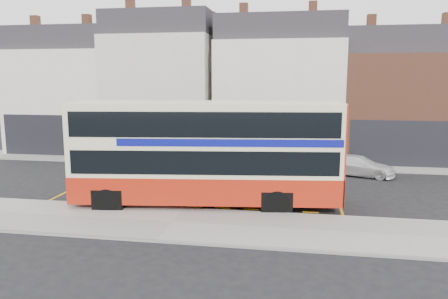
% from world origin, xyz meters
% --- Properties ---
extents(ground, '(120.00, 120.00, 0.00)m').
position_xyz_m(ground, '(0.00, 0.00, 0.00)').
color(ground, black).
rests_on(ground, ground).
extents(pavement, '(40.00, 4.00, 0.15)m').
position_xyz_m(pavement, '(0.00, -2.30, 0.07)').
color(pavement, gray).
rests_on(pavement, ground).
extents(kerb, '(40.00, 0.15, 0.15)m').
position_xyz_m(kerb, '(0.00, -0.38, 0.07)').
color(kerb, gray).
rests_on(kerb, ground).
extents(far_pavement, '(50.00, 3.00, 0.15)m').
position_xyz_m(far_pavement, '(0.00, 11.00, 0.07)').
color(far_pavement, gray).
rests_on(far_pavement, ground).
extents(road_markings, '(14.00, 3.40, 0.01)m').
position_xyz_m(road_markings, '(0.00, 1.60, 0.01)').
color(road_markings, orange).
rests_on(road_markings, ground).
extents(terrace_far_left, '(8.00, 8.01, 10.80)m').
position_xyz_m(terrace_far_left, '(-13.50, 14.99, 4.82)').
color(terrace_far_left, silver).
rests_on(terrace_far_left, ground).
extents(terrace_left, '(8.00, 8.01, 11.80)m').
position_xyz_m(terrace_left, '(-5.50, 14.99, 5.32)').
color(terrace_left, silver).
rests_on(terrace_left, ground).
extents(terrace_green_shop, '(9.00, 8.01, 11.30)m').
position_xyz_m(terrace_green_shop, '(3.50, 14.99, 5.07)').
color(terrace_green_shop, silver).
rests_on(terrace_green_shop, ground).
extents(terrace_right, '(9.00, 8.01, 10.30)m').
position_xyz_m(terrace_right, '(12.50, 14.99, 4.57)').
color(terrace_right, brown).
rests_on(terrace_right, ground).
extents(double_decker_bus, '(12.45, 4.29, 4.87)m').
position_xyz_m(double_decker_bus, '(0.83, 0.60, 2.56)').
color(double_decker_bus, beige).
rests_on(double_decker_bus, ground).
extents(bus_stop_post, '(0.70, 0.12, 2.80)m').
position_xyz_m(bus_stop_post, '(-4.27, -0.39, 1.85)').
color(bus_stop_post, black).
rests_on(bus_stop_post, pavement).
extents(car_silver, '(4.09, 2.01, 1.34)m').
position_xyz_m(car_silver, '(-8.00, 9.28, 0.67)').
color(car_silver, silver).
rests_on(car_silver, ground).
extents(car_grey, '(4.74, 2.90, 1.47)m').
position_xyz_m(car_grey, '(-0.79, 9.46, 0.74)').
color(car_grey, '#404248').
rests_on(car_grey, ground).
extents(car_white, '(4.56, 2.92, 1.23)m').
position_xyz_m(car_white, '(8.71, 8.42, 0.62)').
color(car_white, silver).
rests_on(car_white, ground).
extents(street_tree_right, '(2.28, 2.28, 4.91)m').
position_xyz_m(street_tree_right, '(3.89, 11.88, 3.35)').
color(street_tree_right, '#321D16').
rests_on(street_tree_right, ground).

